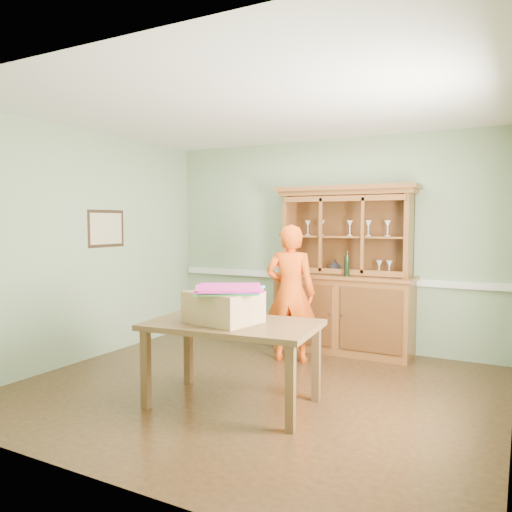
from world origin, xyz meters
The scene contains 12 objects.
floor centered at (0.00, 0.00, 0.00)m, with size 4.50×4.50×0.00m, color #4D3318.
ceiling centered at (0.00, 0.00, 2.70)m, with size 4.50×4.50×0.00m, color white.
wall_back centered at (0.00, 2.00, 1.35)m, with size 4.50×4.50×0.00m, color #89A57B.
wall_left centered at (-2.25, 0.00, 1.35)m, with size 4.00×4.00×0.00m, color #89A57B.
wall_front centered at (0.00, -2.00, 1.35)m, with size 4.50×4.50×0.00m, color #89A57B.
chair_rail centered at (0.00, 1.98, 0.90)m, with size 4.41×0.05×0.08m, color white.
framed_map centered at (-2.23, 0.30, 1.55)m, with size 0.03×0.60×0.46m.
china_hutch centered at (0.32, 1.76, 0.73)m, with size 1.77×0.58×2.08m.
dining_table centered at (0.03, -0.47, 0.66)m, with size 1.58×1.04×0.75m.
cardboard_box centered at (-0.04, -0.51, 0.88)m, with size 0.59×0.47×0.27m, color tan.
kite_stack centered at (0.01, -0.48, 1.04)m, with size 0.74×0.74×0.04m.
person centered at (-0.10, 1.07, 0.80)m, with size 0.58×0.38×1.60m, color #F7530F.
Camera 1 is at (2.28, -4.22, 1.64)m, focal length 35.00 mm.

